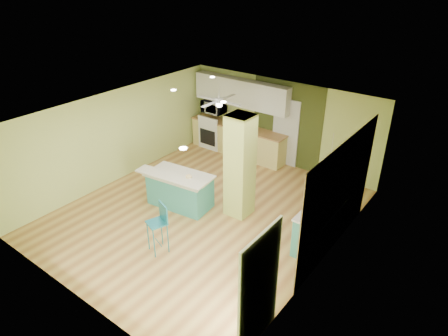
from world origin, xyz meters
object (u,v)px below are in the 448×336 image
Objects in this scene: side_counter at (319,227)px; canister at (189,179)px; peninsula at (180,189)px; fruit_bowl at (250,128)px; bar_stool at (160,220)px.

canister is (-2.99, -0.71, 0.47)m from side_counter.
side_counter is 8.43× the size of canister.
side_counter is (3.41, 0.61, 0.01)m from peninsula.
fruit_bowl is 3.43m from canister.
fruit_bowl is at bearing 85.70° from peninsula.
canister reaches higher than side_counter.
canister reaches higher than peninsula.
bar_stool reaches higher than canister.
peninsula is 3.46m from side_counter.
peninsula is 1.77m from bar_stool.
peninsula is at bearing -87.57° from fruit_bowl.
fruit_bowl is (-3.55, 2.67, 0.52)m from side_counter.
bar_stool reaches higher than peninsula.
bar_stool reaches higher than fruit_bowl.
bar_stool is 3.32m from side_counter.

